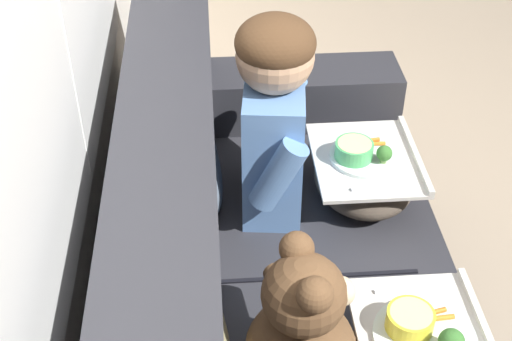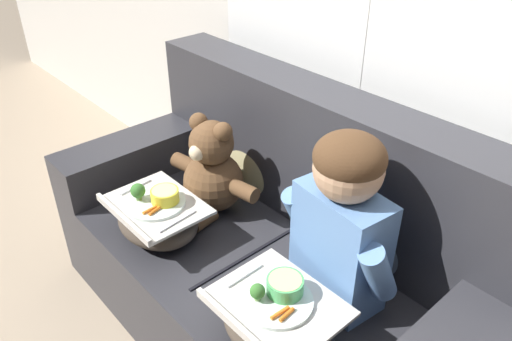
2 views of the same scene
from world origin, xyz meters
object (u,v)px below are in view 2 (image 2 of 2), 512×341
(couch, at_px, (273,257))
(throw_pillow_behind_child, at_px, (377,230))
(lap_tray_teddy, at_px, (157,217))
(throw_pillow_behind_teddy, at_px, (251,158))
(child_figure, at_px, (343,214))
(lap_tray_child, at_px, (277,317))
(teddy_bear, at_px, (212,172))

(couch, xyz_separation_m, throw_pillow_behind_child, (0.34, 0.18, 0.24))
(lap_tray_teddy, bearing_deg, throw_pillow_behind_teddy, 90.03)
(child_figure, relative_size, lap_tray_teddy, 1.60)
(child_figure, distance_m, lap_tray_child, 0.38)
(throw_pillow_behind_child, distance_m, lap_tray_teddy, 0.84)
(throw_pillow_behind_teddy, relative_size, lap_tray_child, 0.92)
(teddy_bear, xyz_separation_m, lap_tray_child, (0.67, -0.27, -0.10))
(throw_pillow_behind_teddy, height_order, lap_tray_teddy, throw_pillow_behind_teddy)
(throw_pillow_behind_teddy, relative_size, teddy_bear, 0.77)
(throw_pillow_behind_child, relative_size, lap_tray_teddy, 0.91)
(lap_tray_child, relative_size, lap_tray_teddy, 0.99)
(throw_pillow_behind_teddy, distance_m, teddy_bear, 0.22)
(couch, distance_m, throw_pillow_behind_teddy, 0.45)
(throw_pillow_behind_child, bearing_deg, lap_tray_teddy, -143.99)
(throw_pillow_behind_child, xyz_separation_m, lap_tray_child, (-0.00, -0.49, -0.08))
(throw_pillow_behind_child, distance_m, child_figure, 0.28)
(child_figure, relative_size, lap_tray_child, 1.61)
(teddy_bear, bearing_deg, child_figure, 0.40)
(teddy_bear, xyz_separation_m, lap_tray_teddy, (-0.00, -0.27, -0.10))
(child_figure, bearing_deg, lap_tray_child, -90.12)
(throw_pillow_behind_child, relative_size, lap_tray_child, 0.91)
(throw_pillow_behind_child, relative_size, teddy_bear, 0.77)
(throw_pillow_behind_teddy, distance_m, child_figure, 0.73)
(teddy_bear, bearing_deg, throw_pillow_behind_teddy, 90.24)
(teddy_bear, bearing_deg, couch, 5.93)
(throw_pillow_behind_teddy, xyz_separation_m, lap_tray_teddy, (0.00, -0.49, -0.08))
(lap_tray_child, xyz_separation_m, lap_tray_teddy, (-0.67, -0.00, 0.00))
(couch, height_order, child_figure, child_figure)
(throw_pillow_behind_child, relative_size, throw_pillow_behind_teddy, 0.99)
(teddy_bear, bearing_deg, throw_pillow_behind_child, 17.82)
(teddy_bear, relative_size, lap_tray_teddy, 1.19)
(lap_tray_teddy, bearing_deg, throw_pillow_behind_child, 36.01)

